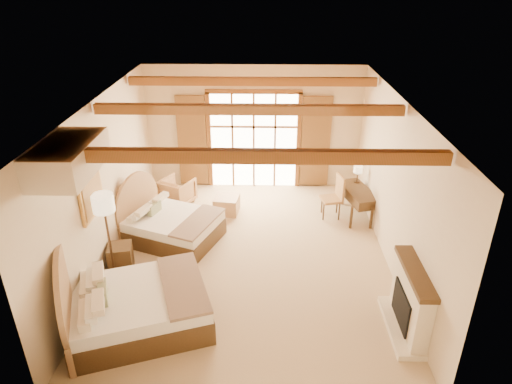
{
  "coord_description": "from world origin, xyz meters",
  "views": [
    {
      "loc": [
        0.29,
        -7.74,
        5.28
      ],
      "look_at": [
        0.12,
        0.2,
        1.38
      ],
      "focal_mm": 32.0,
      "sensor_mm": 36.0,
      "label": 1
    }
  ],
  "objects_px": {
    "bed_far": "(166,224)",
    "armchair": "(177,191)",
    "bed_near": "(129,304)",
    "nightstand": "(121,258)",
    "desk": "(357,202)"
  },
  "relations": [
    {
      "from": "bed_far",
      "to": "armchair",
      "type": "xyz_separation_m",
      "value": [
        -0.07,
        1.67,
        -0.04
      ]
    },
    {
      "from": "bed_far",
      "to": "desk",
      "type": "height_order",
      "value": "bed_far"
    },
    {
      "from": "bed_far",
      "to": "nightstand",
      "type": "relative_size",
      "value": 4.38
    },
    {
      "from": "bed_near",
      "to": "nightstand",
      "type": "bearing_deg",
      "value": 92.48
    },
    {
      "from": "nightstand",
      "to": "desk",
      "type": "bearing_deg",
      "value": 13.35
    },
    {
      "from": "bed_near",
      "to": "armchair",
      "type": "bearing_deg",
      "value": 71.18
    },
    {
      "from": "bed_near",
      "to": "armchair",
      "type": "xyz_separation_m",
      "value": [
        0.01,
        4.32,
        -0.1
      ]
    },
    {
      "from": "armchair",
      "to": "desk",
      "type": "height_order",
      "value": "desk"
    },
    {
      "from": "bed_far",
      "to": "desk",
      "type": "bearing_deg",
      "value": 36.67
    },
    {
      "from": "bed_far",
      "to": "armchair",
      "type": "relative_size",
      "value": 3.19
    },
    {
      "from": "desk",
      "to": "bed_near",
      "type": "bearing_deg",
      "value": -153.72
    },
    {
      "from": "bed_far",
      "to": "armchair",
      "type": "bearing_deg",
      "value": 114.08
    },
    {
      "from": "bed_near",
      "to": "nightstand",
      "type": "distance_m",
      "value": 1.65
    },
    {
      "from": "bed_near",
      "to": "bed_far",
      "type": "xyz_separation_m",
      "value": [
        0.08,
        2.65,
        -0.06
      ]
    },
    {
      "from": "armchair",
      "to": "nightstand",
      "type": "bearing_deg",
      "value": 104.71
    }
  ]
}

